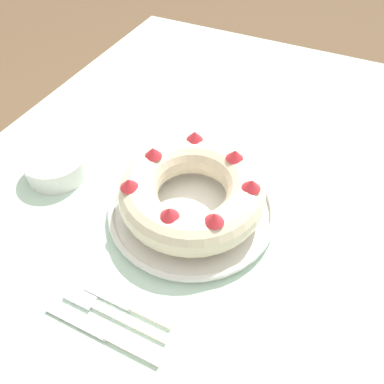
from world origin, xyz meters
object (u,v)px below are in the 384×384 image
at_px(serving_dish, 192,208).
at_px(side_bowl, 55,166).
at_px(bundt_cake, 192,192).
at_px(fork, 107,311).
at_px(cake_knife, 136,308).
at_px(serving_knife, 111,337).

height_order(serving_dish, side_bowl, side_bowl).
height_order(bundt_cake, fork, bundt_cake).
xyz_separation_m(cake_knife, side_bowl, (0.19, 0.30, 0.02)).
relative_size(bundt_cake, cake_knife, 1.64).
xyz_separation_m(serving_dish, fork, (-0.24, 0.03, -0.01)).
distance_m(bundt_cake, serving_knife, 0.28).
height_order(fork, serving_knife, serving_knife).
height_order(cake_knife, side_bowl, side_bowl).
distance_m(serving_knife, cake_knife, 0.06).
height_order(serving_dish, serving_knife, serving_dish).
height_order(fork, side_bowl, side_bowl).
bearing_deg(cake_knife, serving_knife, 166.43).
xyz_separation_m(bundt_cake, fork, (-0.24, 0.03, -0.06)).
relative_size(fork, side_bowl, 1.43).
bearing_deg(side_bowl, cake_knife, -121.69).
xyz_separation_m(serving_dish, serving_knife, (-0.27, 0.00, -0.01)).
bearing_deg(side_bowl, serving_dish, -84.72).
xyz_separation_m(bundt_cake, side_bowl, (-0.03, 0.30, -0.04)).
bearing_deg(serving_dish, fork, 172.21).
relative_size(serving_dish, fork, 1.73).
bearing_deg(bundt_cake, side_bowl, 95.29).
bearing_deg(cake_knife, fork, 118.20).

